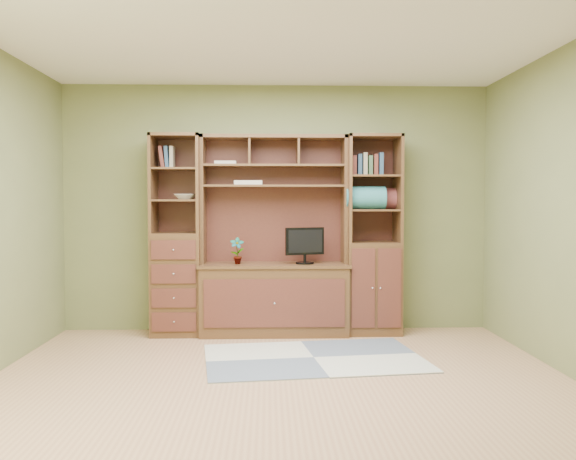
{
  "coord_description": "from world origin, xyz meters",
  "views": [
    {
      "loc": [
        -0.09,
        -4.51,
        1.35
      ],
      "look_at": [
        0.1,
        1.2,
        1.1
      ],
      "focal_mm": 38.0,
      "sensor_mm": 36.0,
      "label": 1
    }
  ],
  "objects_px": {
    "center_hutch": "(274,235)",
    "monitor": "(305,239)",
    "right_tower": "(373,235)",
    "left_tower": "(177,235)"
  },
  "relations": [
    {
      "from": "right_tower",
      "to": "monitor",
      "type": "bearing_deg",
      "value": -173.98
    },
    {
      "from": "center_hutch",
      "to": "monitor",
      "type": "bearing_deg",
      "value": -6.37
    },
    {
      "from": "center_hutch",
      "to": "left_tower",
      "type": "bearing_deg",
      "value": 177.71
    },
    {
      "from": "center_hutch",
      "to": "right_tower",
      "type": "relative_size",
      "value": 1.0
    },
    {
      "from": "center_hutch",
      "to": "monitor",
      "type": "xyz_separation_m",
      "value": [
        0.31,
        -0.03,
        -0.04
      ]
    },
    {
      "from": "center_hutch",
      "to": "monitor",
      "type": "height_order",
      "value": "center_hutch"
    },
    {
      "from": "center_hutch",
      "to": "left_tower",
      "type": "xyz_separation_m",
      "value": [
        -1.0,
        0.04,
        0.0
      ]
    },
    {
      "from": "right_tower",
      "to": "monitor",
      "type": "height_order",
      "value": "right_tower"
    },
    {
      "from": "left_tower",
      "to": "monitor",
      "type": "xyz_separation_m",
      "value": [
        1.31,
        -0.07,
        -0.04
      ]
    },
    {
      "from": "center_hutch",
      "to": "right_tower",
      "type": "bearing_deg",
      "value": 2.23
    }
  ]
}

